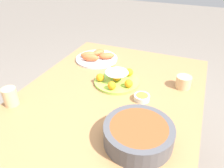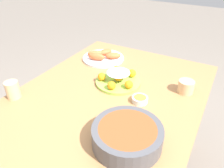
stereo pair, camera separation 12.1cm
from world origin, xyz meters
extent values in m
cylinder|color=#A87547|center=(-0.63, -0.43, 0.35)|extent=(0.06, 0.06, 0.70)
cylinder|color=#A87547|center=(-0.63, 0.43, 0.35)|extent=(0.06, 0.06, 0.70)
cube|color=#A87547|center=(0.00, 0.00, 0.72)|extent=(1.36, 0.96, 0.03)
cylinder|color=#99CC4C|center=(-0.17, -0.01, 0.74)|extent=(0.27, 0.27, 0.02)
sphere|color=orange|center=(-0.07, 0.00, 0.77)|extent=(0.05, 0.05, 0.05)
sphere|color=orange|center=(-0.12, 0.08, 0.77)|extent=(0.05, 0.05, 0.05)
sphere|color=orange|center=(-0.25, 0.04, 0.77)|extent=(0.05, 0.05, 0.05)
sphere|color=orange|center=(-0.25, -0.06, 0.77)|extent=(0.05, 0.05, 0.05)
sphere|color=orange|center=(-0.12, -0.10, 0.77)|extent=(0.05, 0.05, 0.05)
ellipsoid|color=white|center=(-0.17, -0.01, 0.80)|extent=(0.14, 0.14, 0.02)
sphere|color=orange|center=(-0.17, -0.01, 0.77)|extent=(0.05, 0.05, 0.05)
cylinder|color=#4C4C51|center=(0.23, 0.24, 0.77)|extent=(0.29, 0.29, 0.08)
cylinder|color=brown|center=(0.23, 0.24, 0.81)|extent=(0.23, 0.23, 0.01)
cylinder|color=silver|center=(-0.06, 0.18, 0.75)|extent=(0.08, 0.08, 0.03)
cylinder|color=olive|center=(-0.06, 0.18, 0.76)|extent=(0.06, 0.06, 0.01)
cylinder|color=silver|center=(-0.40, -0.26, 0.74)|extent=(0.29, 0.29, 0.01)
ellipsoid|color=#E06033|center=(-0.34, -0.27, 0.77)|extent=(0.07, 0.12, 0.05)
ellipsoid|color=#E06033|center=(-0.42, -0.18, 0.77)|extent=(0.10, 0.12, 0.04)
ellipsoid|color=#E06033|center=(-0.45, -0.26, 0.77)|extent=(0.11, 0.10, 0.04)
ellipsoid|color=#E06033|center=(-0.39, -0.31, 0.77)|extent=(0.11, 0.12, 0.04)
cylinder|color=#DBB27F|center=(0.23, -0.43, 0.78)|extent=(0.07, 0.07, 0.09)
cylinder|color=#DBB27F|center=(-0.26, 0.36, 0.77)|extent=(0.09, 0.09, 0.07)
camera|label=1|loc=(0.86, 0.39, 1.42)|focal=35.00mm
camera|label=2|loc=(0.81, 0.50, 1.42)|focal=35.00mm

